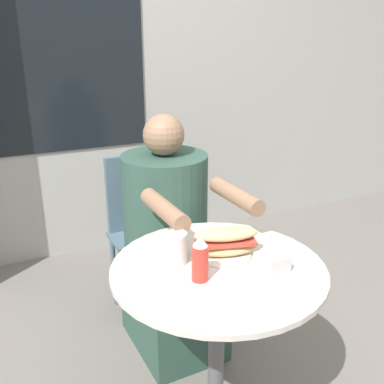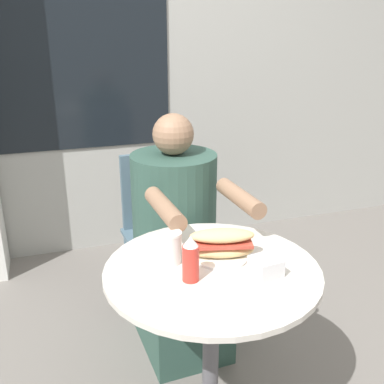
% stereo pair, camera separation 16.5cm
% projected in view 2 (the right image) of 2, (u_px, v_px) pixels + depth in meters
% --- Properties ---
extents(storefront_wall, '(8.00, 0.09, 2.80)m').
position_uv_depth(storefront_wall, '(114.00, 44.00, 2.89)').
color(storefront_wall, '#9E9E99').
rests_on(storefront_wall, ground_plane).
extents(cafe_table, '(0.74, 0.74, 0.73)m').
position_uv_depth(cafe_table, '(211.00, 315.00, 1.60)').
color(cafe_table, beige).
rests_on(cafe_table, ground_plane).
extents(diner_chair, '(0.40, 0.40, 0.87)m').
position_uv_depth(diner_chair, '(158.00, 218.00, 2.44)').
color(diner_chair, slate).
rests_on(diner_chair, ground_plane).
extents(seated_diner, '(0.41, 0.72, 1.15)m').
position_uv_depth(seated_diner, '(178.00, 252.00, 2.14)').
color(seated_diner, '#2D4C42').
rests_on(seated_diner, ground_plane).
extents(sandwich_on_plate, '(0.24, 0.18, 0.11)m').
position_uv_depth(sandwich_on_plate, '(222.00, 245.00, 1.58)').
color(sandwich_on_plate, white).
rests_on(sandwich_on_plate, cafe_table).
extents(drink_cup, '(0.07, 0.07, 0.11)m').
position_uv_depth(drink_cup, '(172.00, 247.00, 1.55)').
color(drink_cup, silver).
rests_on(drink_cup, cafe_table).
extents(napkin_box, '(0.10, 0.10, 0.06)m').
position_uv_depth(napkin_box, '(266.00, 266.00, 1.48)').
color(napkin_box, silver).
rests_on(napkin_box, cafe_table).
extents(condiment_bottle, '(0.05, 0.05, 0.16)m').
position_uv_depth(condiment_bottle, '(191.00, 259.00, 1.43)').
color(condiment_bottle, red).
rests_on(condiment_bottle, cafe_table).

